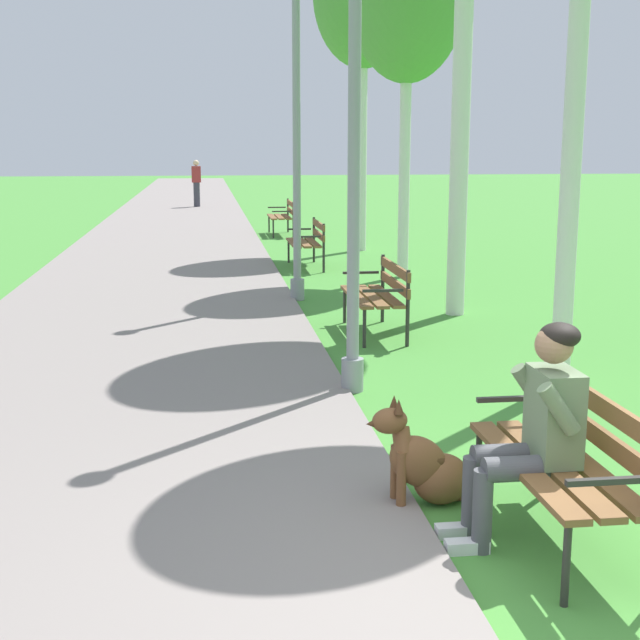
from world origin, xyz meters
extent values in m
plane|color=#478E38|center=(0.00, 0.00, 0.00)|extent=(120.00, 120.00, 0.00)
cube|color=gray|center=(-2.26, 24.00, 0.02)|extent=(4.13, 60.00, 0.04)
cube|color=brown|center=(0.26, 0.67, 0.45)|extent=(0.14, 1.50, 0.04)
cube|color=brown|center=(0.44, 0.67, 0.45)|extent=(0.14, 1.50, 0.04)
cube|color=brown|center=(0.61, 0.67, 0.45)|extent=(0.14, 1.50, 0.04)
cube|color=brown|center=(0.72, 0.67, 0.59)|extent=(0.04, 1.50, 0.11)
cube|color=brown|center=(0.72, 0.67, 0.77)|extent=(0.04, 1.50, 0.11)
cylinder|color=#2D2B28|center=(0.24, 1.36, 0.23)|extent=(0.04, 0.04, 0.45)
cylinder|color=#2D2B28|center=(0.72, 1.36, 0.43)|extent=(0.04, 0.04, 0.85)
cube|color=#2D2B28|center=(0.44, 1.36, 0.63)|extent=(0.45, 0.04, 0.03)
cylinder|color=#2D2B28|center=(0.24, -0.02, 0.23)|extent=(0.04, 0.04, 0.45)
cube|color=#2D2B28|center=(0.44, -0.02, 0.63)|extent=(0.45, 0.04, 0.03)
cube|color=brown|center=(0.29, 6.22, 0.45)|extent=(0.14, 1.50, 0.04)
cube|color=brown|center=(0.46, 6.22, 0.45)|extent=(0.14, 1.50, 0.04)
cube|color=brown|center=(0.64, 6.22, 0.45)|extent=(0.14, 1.50, 0.04)
cube|color=brown|center=(0.74, 6.22, 0.59)|extent=(0.04, 1.50, 0.11)
cube|color=brown|center=(0.74, 6.22, 0.77)|extent=(0.04, 1.50, 0.11)
cylinder|color=#2D2B28|center=(0.26, 6.91, 0.23)|extent=(0.04, 0.04, 0.45)
cylinder|color=#2D2B28|center=(0.74, 6.91, 0.43)|extent=(0.04, 0.04, 0.85)
cube|color=#2D2B28|center=(0.46, 6.91, 0.63)|extent=(0.45, 0.04, 0.03)
cylinder|color=#2D2B28|center=(0.26, 5.53, 0.23)|extent=(0.04, 0.04, 0.45)
cylinder|color=#2D2B28|center=(0.74, 5.53, 0.43)|extent=(0.04, 0.04, 0.85)
cube|color=#2D2B28|center=(0.46, 5.53, 0.63)|extent=(0.45, 0.04, 0.03)
cube|color=brown|center=(0.14, 11.98, 0.45)|extent=(0.14, 1.50, 0.04)
cube|color=brown|center=(0.31, 11.98, 0.45)|extent=(0.14, 1.50, 0.04)
cube|color=brown|center=(0.49, 11.98, 0.45)|extent=(0.14, 1.50, 0.04)
cube|color=brown|center=(0.59, 11.98, 0.59)|extent=(0.04, 1.50, 0.11)
cube|color=brown|center=(0.59, 11.98, 0.77)|extent=(0.04, 1.50, 0.11)
cylinder|color=#2D2B28|center=(0.11, 12.67, 0.23)|extent=(0.04, 0.04, 0.45)
cylinder|color=#2D2B28|center=(0.59, 12.67, 0.43)|extent=(0.04, 0.04, 0.85)
cube|color=#2D2B28|center=(0.31, 12.67, 0.63)|extent=(0.45, 0.04, 0.03)
cylinder|color=#2D2B28|center=(0.11, 11.29, 0.23)|extent=(0.04, 0.04, 0.45)
cylinder|color=#2D2B28|center=(0.59, 11.29, 0.43)|extent=(0.04, 0.04, 0.85)
cube|color=#2D2B28|center=(0.31, 11.29, 0.63)|extent=(0.45, 0.04, 0.03)
cube|color=brown|center=(0.20, 17.80, 0.45)|extent=(0.14, 1.50, 0.04)
cube|color=brown|center=(0.37, 17.80, 0.45)|extent=(0.14, 1.50, 0.04)
cube|color=brown|center=(0.55, 17.80, 0.45)|extent=(0.14, 1.50, 0.04)
cube|color=brown|center=(0.65, 17.80, 0.59)|extent=(0.04, 1.50, 0.11)
cube|color=brown|center=(0.65, 17.80, 0.77)|extent=(0.04, 1.50, 0.11)
cylinder|color=#2D2B28|center=(0.17, 18.49, 0.23)|extent=(0.04, 0.04, 0.45)
cylinder|color=#2D2B28|center=(0.65, 18.49, 0.43)|extent=(0.04, 0.04, 0.85)
cube|color=#2D2B28|center=(0.37, 18.49, 0.63)|extent=(0.45, 0.04, 0.03)
cylinder|color=#2D2B28|center=(0.17, 17.11, 0.23)|extent=(0.04, 0.04, 0.45)
cylinder|color=#2D2B28|center=(0.65, 17.11, 0.43)|extent=(0.04, 0.04, 0.85)
cube|color=#2D2B28|center=(0.37, 17.11, 0.63)|extent=(0.45, 0.04, 0.03)
cylinder|color=#4C4C51|center=(0.23, 0.79, 0.47)|extent=(0.42, 0.14, 0.14)
cylinder|color=#4C4C51|center=(0.02, 0.79, 0.24)|extent=(0.11, 0.11, 0.47)
cube|color=silver|center=(-0.06, 0.79, 0.04)|extent=(0.24, 0.09, 0.07)
cylinder|color=#4C4C51|center=(0.23, 0.59, 0.47)|extent=(0.42, 0.14, 0.14)
cylinder|color=#4C4C51|center=(0.02, 0.59, 0.24)|extent=(0.11, 0.11, 0.47)
cube|color=silver|center=(-0.06, 0.59, 0.04)|extent=(0.24, 0.09, 0.07)
cube|color=#6B7F5B|center=(0.44, 0.69, 0.73)|extent=(0.22, 0.36, 0.52)
cylinder|color=#6B7F5B|center=(0.38, 0.89, 0.83)|extent=(0.25, 0.09, 0.30)
cylinder|color=#6B7F5B|center=(0.38, 0.49, 0.83)|extent=(0.25, 0.09, 0.30)
sphere|color=#A37556|center=(0.42, 0.69, 1.13)|extent=(0.21, 0.21, 0.21)
ellipsoid|color=black|center=(0.45, 0.69, 1.18)|extent=(0.22, 0.23, 0.14)
ellipsoid|color=brown|center=(-0.03, 1.27, 0.16)|extent=(0.39, 0.32, 0.32)
ellipsoid|color=brown|center=(-0.18, 1.25, 0.29)|extent=(0.52, 0.27, 0.48)
ellipsoid|color=#4C2D19|center=(-0.13, 1.26, 0.32)|extent=(0.37, 0.23, 0.27)
cylinder|color=brown|center=(-0.31, 1.30, 0.19)|extent=(0.06, 0.06, 0.38)
cylinder|color=brown|center=(-0.30, 1.18, 0.19)|extent=(0.06, 0.06, 0.38)
cylinder|color=brown|center=(-0.29, 1.24, 0.43)|extent=(0.13, 0.18, 0.19)
ellipsoid|color=brown|center=(-0.37, 1.23, 0.56)|extent=(0.23, 0.16, 0.16)
cone|color=#4C2D19|center=(-0.47, 1.22, 0.55)|extent=(0.11, 0.10, 0.09)
cone|color=#4C2D19|center=(-0.33, 1.28, 0.66)|extent=(0.06, 0.06, 0.09)
cone|color=#4C2D19|center=(-0.32, 1.19, 0.66)|extent=(0.06, 0.06, 0.09)
cylinder|color=brown|center=(0.17, 1.29, 0.03)|extent=(0.28, 0.07, 0.04)
cylinder|color=gray|center=(-0.15, 3.85, 0.15)|extent=(0.20, 0.20, 0.30)
cylinder|color=gray|center=(-0.15, 3.85, 1.98)|extent=(0.11, 0.11, 3.96)
cylinder|color=gray|center=(-0.15, 8.63, 0.15)|extent=(0.20, 0.20, 0.30)
cylinder|color=gray|center=(-0.15, 8.63, 2.14)|extent=(0.11, 0.11, 4.29)
cylinder|color=silver|center=(1.75, 3.71, 2.21)|extent=(0.18, 0.18, 4.43)
cylinder|color=silver|center=(1.79, 7.29, 2.39)|extent=(0.24, 0.24, 4.79)
cylinder|color=silver|center=(1.84, 10.64, 1.88)|extent=(0.18, 0.18, 3.75)
cylinder|color=silver|center=(1.80, 14.43, 2.14)|extent=(0.21, 0.21, 4.27)
cylinder|color=#383842|center=(-1.69, 27.60, 0.44)|extent=(0.22, 0.22, 0.88)
cube|color=maroon|center=(-1.69, 27.60, 1.16)|extent=(0.32, 0.20, 0.56)
sphere|color=beige|center=(-1.69, 27.60, 1.55)|extent=(0.20, 0.20, 0.20)
camera|label=1|loc=(-1.44, -3.74, 2.19)|focal=49.47mm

